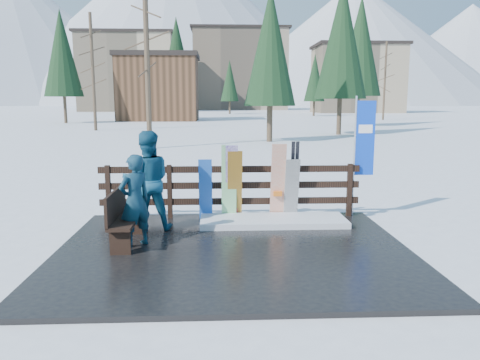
{
  "coord_description": "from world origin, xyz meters",
  "views": [
    {
      "loc": [
        -0.25,
        -7.69,
        2.58
      ],
      "look_at": [
        0.15,
        1.0,
        1.1
      ],
      "focal_mm": 35.0,
      "sensor_mm": 36.0,
      "label": 1
    }
  ],
  "objects_px": {
    "bench": "(122,215)",
    "person_back": "(147,181)",
    "person_front": "(135,200)",
    "snowboard_3": "(232,182)",
    "rental_flag": "(362,143)",
    "snowboard_1": "(229,182)",
    "snowboard_2": "(235,185)",
    "snowboard_4": "(292,189)",
    "snowboard_5": "(278,182)",
    "snowboard_0": "(206,190)"
  },
  "relations": [
    {
      "from": "snowboard_4",
      "to": "rental_flag",
      "type": "relative_size",
      "value": 0.51
    },
    {
      "from": "rental_flag",
      "to": "person_back",
      "type": "xyz_separation_m",
      "value": [
        -4.49,
        -0.97,
        -0.64
      ]
    },
    {
      "from": "snowboard_5",
      "to": "person_front",
      "type": "relative_size",
      "value": 1.04
    },
    {
      "from": "snowboard_1",
      "to": "rental_flag",
      "type": "height_order",
      "value": "rental_flag"
    },
    {
      "from": "snowboard_2",
      "to": "snowboard_3",
      "type": "height_order",
      "value": "snowboard_3"
    },
    {
      "from": "snowboard_0",
      "to": "snowboard_5",
      "type": "height_order",
      "value": "snowboard_5"
    },
    {
      "from": "snowboard_5",
      "to": "person_back",
      "type": "relative_size",
      "value": 0.86
    },
    {
      "from": "rental_flag",
      "to": "snowboard_0",
      "type": "bearing_deg",
      "value": -175.44
    },
    {
      "from": "bench",
      "to": "person_front",
      "type": "bearing_deg",
      "value": -22.63
    },
    {
      "from": "snowboard_1",
      "to": "snowboard_3",
      "type": "xyz_separation_m",
      "value": [
        0.05,
        0.0,
        0.0
      ]
    },
    {
      "from": "bench",
      "to": "snowboard_4",
      "type": "relative_size",
      "value": 1.13
    },
    {
      "from": "bench",
      "to": "snowboard_2",
      "type": "xyz_separation_m",
      "value": [
        2.03,
        1.62,
        0.23
      ]
    },
    {
      "from": "snowboard_2",
      "to": "snowboard_5",
      "type": "distance_m",
      "value": 0.92
    },
    {
      "from": "snowboard_2",
      "to": "person_front",
      "type": "xyz_separation_m",
      "value": [
        -1.79,
        -1.72,
        0.06
      ]
    },
    {
      "from": "snowboard_4",
      "to": "person_back",
      "type": "relative_size",
      "value": 0.69
    },
    {
      "from": "snowboard_0",
      "to": "snowboard_5",
      "type": "relative_size",
      "value": 0.8
    },
    {
      "from": "snowboard_2",
      "to": "snowboard_3",
      "type": "distance_m",
      "value": 0.09
    },
    {
      "from": "snowboard_0",
      "to": "snowboard_2",
      "type": "distance_m",
      "value": 0.62
    },
    {
      "from": "snowboard_1",
      "to": "person_back",
      "type": "height_order",
      "value": "person_back"
    },
    {
      "from": "person_front",
      "to": "person_back",
      "type": "bearing_deg",
      "value": -134.25
    },
    {
      "from": "snowboard_2",
      "to": "person_back",
      "type": "bearing_deg",
      "value": -157.89
    },
    {
      "from": "rental_flag",
      "to": "person_front",
      "type": "xyz_separation_m",
      "value": [
        -4.56,
        -1.99,
        -0.8
      ]
    },
    {
      "from": "snowboard_4",
      "to": "snowboard_5",
      "type": "xyz_separation_m",
      "value": [
        -0.29,
        0.0,
        0.16
      ]
    },
    {
      "from": "snowboard_3",
      "to": "snowboard_2",
      "type": "bearing_deg",
      "value": 0.0
    },
    {
      "from": "person_front",
      "to": "person_back",
      "type": "xyz_separation_m",
      "value": [
        0.06,
        1.02,
        0.17
      ]
    },
    {
      "from": "rental_flag",
      "to": "bench",
      "type": "bearing_deg",
      "value": -158.54
    },
    {
      "from": "bench",
      "to": "person_front",
      "type": "distance_m",
      "value": 0.39
    },
    {
      "from": "snowboard_3",
      "to": "rental_flag",
      "type": "distance_m",
      "value": 2.96
    },
    {
      "from": "snowboard_0",
      "to": "snowboard_3",
      "type": "relative_size",
      "value": 0.8
    },
    {
      "from": "snowboard_3",
      "to": "snowboard_5",
      "type": "bearing_deg",
      "value": 0.0
    },
    {
      "from": "snowboard_0",
      "to": "snowboard_2",
      "type": "bearing_deg",
      "value": 0.0
    },
    {
      "from": "snowboard_1",
      "to": "snowboard_4",
      "type": "xyz_separation_m",
      "value": [
        1.33,
        0.0,
        -0.15
      ]
    },
    {
      "from": "snowboard_0",
      "to": "snowboard_4",
      "type": "distance_m",
      "value": 1.82
    },
    {
      "from": "snowboard_5",
      "to": "person_front",
      "type": "distance_m",
      "value": 3.2
    },
    {
      "from": "bench",
      "to": "snowboard_3",
      "type": "distance_m",
      "value": 2.56
    },
    {
      "from": "snowboard_2",
      "to": "snowboard_4",
      "type": "relative_size",
      "value": 1.15
    },
    {
      "from": "snowboard_2",
      "to": "person_front",
      "type": "bearing_deg",
      "value": -136.09
    },
    {
      "from": "snowboard_2",
      "to": "rental_flag",
      "type": "height_order",
      "value": "rental_flag"
    },
    {
      "from": "snowboard_0",
      "to": "rental_flag",
      "type": "distance_m",
      "value": 3.53
    },
    {
      "from": "rental_flag",
      "to": "person_front",
      "type": "relative_size",
      "value": 1.62
    },
    {
      "from": "person_back",
      "to": "snowboard_4",
      "type": "bearing_deg",
      "value": -177.55
    },
    {
      "from": "snowboard_4",
      "to": "person_back",
      "type": "height_order",
      "value": "person_back"
    },
    {
      "from": "snowboard_0",
      "to": "snowboard_4",
      "type": "height_order",
      "value": "snowboard_0"
    },
    {
      "from": "snowboard_4",
      "to": "person_back",
      "type": "xyz_separation_m",
      "value": [
        -2.93,
        -0.7,
        0.32
      ]
    },
    {
      "from": "person_front",
      "to": "snowboard_5",
      "type": "bearing_deg",
      "value": 171.8
    },
    {
      "from": "bench",
      "to": "person_back",
      "type": "distance_m",
      "value": 1.07
    },
    {
      "from": "snowboard_2",
      "to": "snowboard_1",
      "type": "bearing_deg",
      "value": -180.0
    },
    {
      "from": "person_back",
      "to": "snowboard_1",
      "type": "bearing_deg",
      "value": -167.37
    },
    {
      "from": "bench",
      "to": "snowboard_0",
      "type": "xyz_separation_m",
      "value": [
        1.41,
        1.62,
        0.14
      ]
    },
    {
      "from": "snowboard_2",
      "to": "snowboard_3",
      "type": "relative_size",
      "value": 0.92
    }
  ]
}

